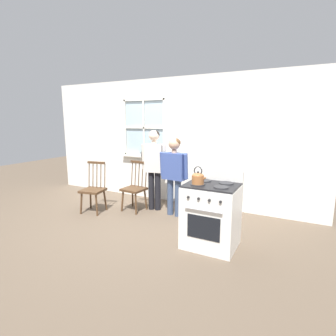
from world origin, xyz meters
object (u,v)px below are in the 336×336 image
chair_by_window (135,189)px  chair_near_wall (93,190)px  potted_plant (143,152)px  person_elderly_left (154,162)px  stove (211,215)px  person_teen_center (174,169)px  kettle (198,178)px

chair_by_window → chair_near_wall: size_ratio=1.00×
chair_by_window → potted_plant: size_ratio=4.24×
chair_by_window → person_elderly_left: (0.34, 0.22, 0.53)m
stove → chair_by_window: bearing=157.8°
person_elderly_left → potted_plant: 0.89m
person_teen_center → kettle: bearing=-44.2°
person_teen_center → potted_plant: person_teen_center is taller
kettle → stove: bearing=38.4°
chair_by_window → stove: size_ratio=0.92×
chair_by_window → stove: stove is taller
potted_plant → person_teen_center: bearing=-31.8°
person_elderly_left → stove: size_ratio=1.49×
chair_by_window → person_elderly_left: size_ratio=0.62×
person_teen_center → kettle: size_ratio=6.02×
person_elderly_left → kettle: bearing=-50.3°
kettle → potted_plant: 2.63m
person_teen_center → chair_near_wall: bearing=-154.6°
chair_near_wall → person_teen_center: 1.67m
chair_by_window → kettle: 1.99m
chair_near_wall → kettle: size_ratio=4.03×
chair_near_wall → kettle: (2.36, -0.44, 0.58)m
chair_by_window → potted_plant: (-0.31, 0.82, 0.63)m
chair_near_wall → person_elderly_left: bearing=22.9°
chair_by_window → chair_near_wall: bearing=-141.9°
chair_near_wall → kettle: kettle is taller
kettle → potted_plant: bearing=139.6°
kettle → person_elderly_left: bearing=140.7°
chair_by_window → kettle: kettle is taller
kettle → chair_by_window: bearing=152.3°
person_elderly_left → kettle: (1.35, -1.11, 0.04)m
stove → kettle: bearing=-141.6°
chair_by_window → kettle: bearing=-23.6°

